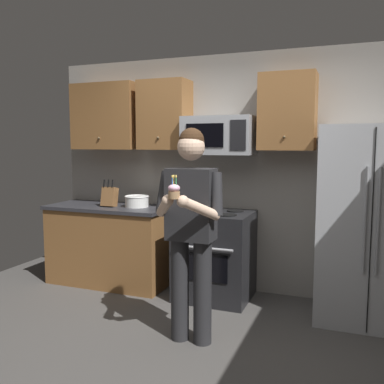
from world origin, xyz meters
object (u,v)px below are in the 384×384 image
(refrigerator, at_px, (370,225))
(cupcake, at_px, (174,191))
(bowl_large_white, at_px, (137,201))
(person, at_px, (191,223))
(knife_block, at_px, (110,197))
(oven_range, at_px, (215,255))
(microwave, at_px, (219,136))

(refrigerator, distance_m, cupcake, 1.95)
(bowl_large_white, bearing_deg, person, -45.12)
(knife_block, relative_size, cupcake, 1.84)
(oven_range, bearing_deg, cupcake, -84.42)
(cupcake, bearing_deg, refrigerator, 44.24)
(oven_range, distance_m, person, 1.18)
(bowl_large_white, height_order, cupcake, cupcake)
(microwave, xyz_separation_m, bowl_large_white, (-0.95, -0.07, -0.73))
(oven_range, xyz_separation_m, microwave, (0.00, 0.12, 1.26))
(oven_range, xyz_separation_m, cupcake, (0.13, -1.37, 0.83))
(oven_range, relative_size, cupcake, 5.36)
(person, distance_m, cupcake, 0.44)
(bowl_large_white, relative_size, person, 0.16)
(microwave, bearing_deg, oven_range, -90.02)
(oven_range, bearing_deg, refrigerator, -1.50)
(microwave, height_order, refrigerator, microwave)
(knife_block, height_order, person, person)
(refrigerator, relative_size, knife_block, 5.63)
(microwave, relative_size, refrigerator, 0.41)
(bowl_large_white, xyz_separation_m, cupcake, (1.09, -1.42, 0.31))
(refrigerator, xyz_separation_m, bowl_large_white, (-2.45, 0.09, 0.09))
(oven_range, relative_size, bowl_large_white, 3.37)
(oven_range, height_order, microwave, microwave)
(oven_range, xyz_separation_m, refrigerator, (1.50, -0.04, 0.44))
(microwave, distance_m, person, 1.37)
(oven_range, distance_m, bowl_large_white, 1.09)
(oven_range, relative_size, knife_block, 2.91)
(refrigerator, distance_m, person, 1.70)
(refrigerator, bearing_deg, knife_block, 179.79)
(knife_block, distance_m, bowl_large_white, 0.32)
(microwave, xyz_separation_m, knife_block, (-1.26, -0.15, -0.69))
(bowl_large_white, height_order, person, person)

